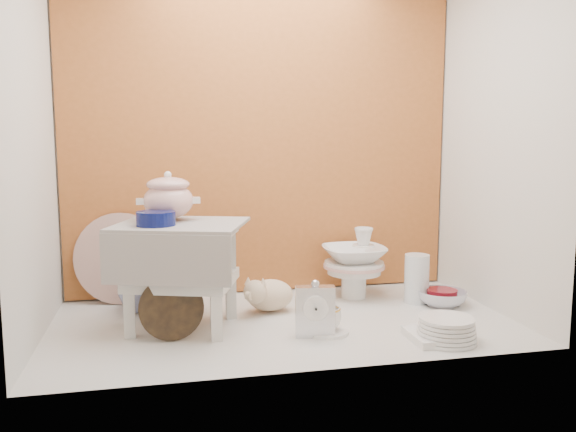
{
  "coord_description": "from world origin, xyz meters",
  "views": [
    {
      "loc": [
        -0.47,
        -2.19,
        0.72
      ],
      "look_at": [
        0.02,
        0.02,
        0.42
      ],
      "focal_mm": 36.45,
      "sensor_mm": 36.0,
      "label": 1
    }
  ],
  "objects_px": {
    "porcelain_tower": "(354,263)",
    "step_stool": "(182,276)",
    "gold_rim_teacup": "(326,318)",
    "soup_tureen": "(168,196)",
    "blue_white_vase": "(145,283)",
    "crystal_bowl": "(442,298)",
    "mantel_clock": "(315,309)",
    "floral_platter": "(120,258)",
    "dinner_plate_stack": "(446,329)",
    "plush_pig": "(270,295)"
  },
  "relations": [
    {
      "from": "porcelain_tower",
      "to": "step_stool",
      "type": "bearing_deg",
      "value": -161.15
    },
    {
      "from": "gold_rim_teacup",
      "to": "soup_tureen",
      "type": "bearing_deg",
      "value": 155.19
    },
    {
      "from": "blue_white_vase",
      "to": "crystal_bowl",
      "type": "relative_size",
      "value": 1.11
    },
    {
      "from": "soup_tureen",
      "to": "step_stool",
      "type": "bearing_deg",
      "value": -61.16
    },
    {
      "from": "mantel_clock",
      "to": "gold_rim_teacup",
      "type": "relative_size",
      "value": 1.89
    },
    {
      "from": "step_stool",
      "to": "blue_white_vase",
      "type": "bearing_deg",
      "value": 136.62
    },
    {
      "from": "floral_platter",
      "to": "dinner_plate_stack",
      "type": "distance_m",
      "value": 1.4
    },
    {
      "from": "plush_pig",
      "to": "porcelain_tower",
      "type": "bearing_deg",
      "value": 1.66
    },
    {
      "from": "mantel_clock",
      "to": "soup_tureen",
      "type": "bearing_deg",
      "value": 160.31
    },
    {
      "from": "step_stool",
      "to": "dinner_plate_stack",
      "type": "height_order",
      "value": "step_stool"
    },
    {
      "from": "crystal_bowl",
      "to": "dinner_plate_stack",
      "type": "bearing_deg",
      "value": -115.27
    },
    {
      "from": "gold_rim_teacup",
      "to": "dinner_plate_stack",
      "type": "height_order",
      "value": "gold_rim_teacup"
    },
    {
      "from": "floral_platter",
      "to": "mantel_clock",
      "type": "xyz_separation_m",
      "value": [
        0.72,
        -0.61,
        -0.1
      ]
    },
    {
      "from": "soup_tureen",
      "to": "dinner_plate_stack",
      "type": "height_order",
      "value": "soup_tureen"
    },
    {
      "from": "step_stool",
      "to": "gold_rim_teacup",
      "type": "distance_m",
      "value": 0.57
    },
    {
      "from": "plush_pig",
      "to": "gold_rim_teacup",
      "type": "xyz_separation_m",
      "value": [
        0.16,
        -0.31,
        -0.02
      ]
    },
    {
      "from": "floral_platter",
      "to": "mantel_clock",
      "type": "relative_size",
      "value": 1.92
    },
    {
      "from": "dinner_plate_stack",
      "to": "floral_platter",
      "type": "bearing_deg",
      "value": 146.71
    },
    {
      "from": "dinner_plate_stack",
      "to": "porcelain_tower",
      "type": "xyz_separation_m",
      "value": [
        -0.13,
        0.63,
        0.12
      ]
    },
    {
      "from": "step_stool",
      "to": "soup_tureen",
      "type": "distance_m",
      "value": 0.31
    },
    {
      "from": "gold_rim_teacup",
      "to": "porcelain_tower",
      "type": "distance_m",
      "value": 0.53
    },
    {
      "from": "step_stool",
      "to": "mantel_clock",
      "type": "bearing_deg",
      "value": -6.38
    },
    {
      "from": "soup_tureen",
      "to": "dinner_plate_stack",
      "type": "xyz_separation_m",
      "value": [
        0.95,
        -0.44,
        -0.46
      ]
    },
    {
      "from": "step_stool",
      "to": "gold_rim_teacup",
      "type": "height_order",
      "value": "step_stool"
    },
    {
      "from": "plush_pig",
      "to": "step_stool",
      "type": "bearing_deg",
      "value": -177.7
    },
    {
      "from": "mantel_clock",
      "to": "porcelain_tower",
      "type": "distance_m",
      "value": 0.57
    },
    {
      "from": "floral_platter",
      "to": "dinner_plate_stack",
      "type": "bearing_deg",
      "value": -33.29
    },
    {
      "from": "blue_white_vase",
      "to": "gold_rim_teacup",
      "type": "relative_size",
      "value": 2.11
    },
    {
      "from": "mantel_clock",
      "to": "crystal_bowl",
      "type": "bearing_deg",
      "value": 32.79
    },
    {
      "from": "step_stool",
      "to": "dinner_plate_stack",
      "type": "xyz_separation_m",
      "value": [
        0.91,
        -0.36,
        -0.16
      ]
    },
    {
      "from": "soup_tureen",
      "to": "plush_pig",
      "type": "xyz_separation_m",
      "value": [
        0.41,
        0.05,
        -0.43
      ]
    },
    {
      "from": "step_stool",
      "to": "plush_pig",
      "type": "height_order",
      "value": "step_stool"
    },
    {
      "from": "floral_platter",
      "to": "dinner_plate_stack",
      "type": "height_order",
      "value": "floral_platter"
    },
    {
      "from": "plush_pig",
      "to": "dinner_plate_stack",
      "type": "height_order",
      "value": "plush_pig"
    },
    {
      "from": "crystal_bowl",
      "to": "mantel_clock",
      "type": "bearing_deg",
      "value": -157.16
    },
    {
      "from": "plush_pig",
      "to": "floral_platter",
      "type": "bearing_deg",
      "value": 139.19
    },
    {
      "from": "blue_white_vase",
      "to": "plush_pig",
      "type": "height_order",
      "value": "blue_white_vase"
    },
    {
      "from": "step_stool",
      "to": "dinner_plate_stack",
      "type": "distance_m",
      "value": 0.99
    },
    {
      "from": "floral_platter",
      "to": "dinner_plate_stack",
      "type": "relative_size",
      "value": 1.87
    },
    {
      "from": "plush_pig",
      "to": "dinner_plate_stack",
      "type": "relative_size",
      "value": 1.16
    },
    {
      "from": "floral_platter",
      "to": "porcelain_tower",
      "type": "relative_size",
      "value": 1.24
    },
    {
      "from": "step_stool",
      "to": "floral_platter",
      "type": "relative_size",
      "value": 1.15
    },
    {
      "from": "gold_rim_teacup",
      "to": "crystal_bowl",
      "type": "bearing_deg",
      "value": 22.14
    },
    {
      "from": "dinner_plate_stack",
      "to": "crystal_bowl",
      "type": "relative_size",
      "value": 1.02
    },
    {
      "from": "plush_pig",
      "to": "porcelain_tower",
      "type": "xyz_separation_m",
      "value": [
        0.41,
        0.14,
        0.09
      ]
    },
    {
      "from": "gold_rim_teacup",
      "to": "crystal_bowl",
      "type": "relative_size",
      "value": 0.52
    },
    {
      "from": "blue_white_vase",
      "to": "mantel_clock",
      "type": "distance_m",
      "value": 0.78
    },
    {
      "from": "blue_white_vase",
      "to": "crystal_bowl",
      "type": "bearing_deg",
      "value": -9.59
    },
    {
      "from": "step_stool",
      "to": "crystal_bowl",
      "type": "xyz_separation_m",
      "value": [
        1.11,
        0.06,
        -0.17
      ]
    },
    {
      "from": "porcelain_tower",
      "to": "soup_tureen",
      "type": "bearing_deg",
      "value": -167.02
    }
  ]
}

